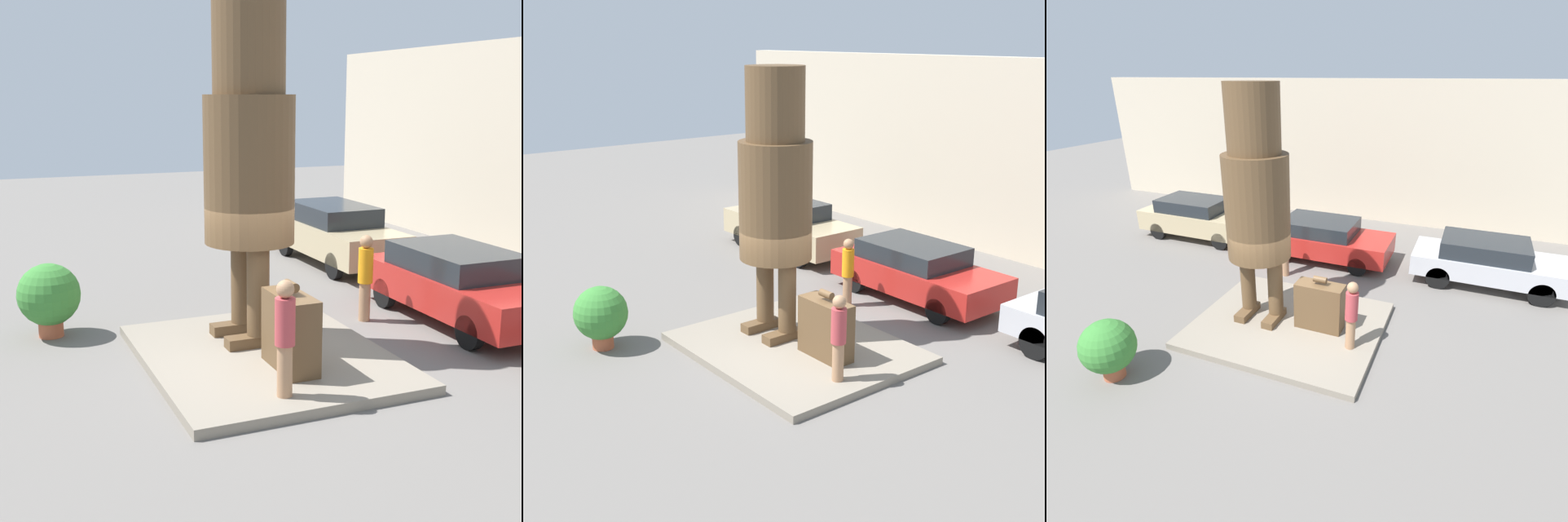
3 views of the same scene
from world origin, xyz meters
TOP-DOWN VIEW (x-y plane):
  - ground_plane at (0.00, 0.00)m, footprint 60.00×60.00m
  - pedestal at (0.00, 0.00)m, footprint 4.64×3.89m
  - statue_figure at (-0.76, 0.03)m, footprint 1.54×1.54m
  - giant_suitcase at (0.81, 0.10)m, footprint 1.18×0.50m
  - tourist at (1.76, -0.42)m, footprint 0.29×0.29m
  - parked_car_tan at (-5.99, 4.51)m, footprint 4.60×1.79m
  - parked_car_red at (-0.64, 4.40)m, footprint 4.50×1.88m
  - planter_pot at (-2.71, -3.14)m, footprint 1.15×1.15m
  - worker_hivis at (-1.35, 2.69)m, footprint 0.29×0.29m

SIDE VIEW (x-z plane):
  - ground_plane at x=0.00m, z-range 0.00..0.00m
  - pedestal at x=0.00m, z-range 0.00..0.16m
  - parked_car_red at x=-0.64m, z-range 0.05..1.48m
  - giant_suitcase at x=0.81m, z-range 0.06..1.48m
  - planter_pot at x=-2.71m, z-range 0.09..1.46m
  - parked_car_tan at x=-5.99m, z-range 0.05..1.61m
  - worker_hivis at x=-1.35m, z-range 0.08..1.80m
  - tourist at x=1.76m, z-range 0.24..1.95m
  - statue_figure at x=-0.76m, z-range 0.64..6.32m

